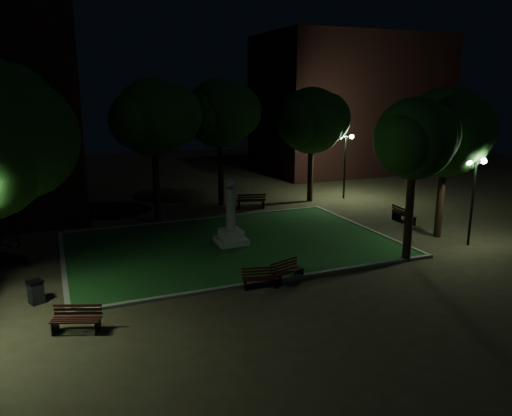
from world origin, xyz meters
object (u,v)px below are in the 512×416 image
Objects in this scene: bench_far_side at (251,201)px; bench_west_near at (77,320)px; monument at (231,226)px; bench_near_left at (260,278)px; bicycle at (5,237)px; bench_right_side at (403,215)px; trash_bin at (36,292)px; bench_near_right at (287,271)px.

bench_west_near is at bearing 63.17° from bench_far_side.
monument is at bearing 62.41° from bench_west_near.
bench_near_left is 0.80× the size of bicycle.
bench_west_near is 0.92× the size of bench_right_side.
bench_near_left is 8.01m from trash_bin.
bench_near_left is at bearing -90.87° from bicycle.
bench_right_side is at bearing 10.07° from bench_near_right.
bench_right_side is 19.36m from trash_bin.
monument reaches higher than bench_near_right.
bench_right_side is (10.37, 0.25, -0.53)m from monument.
bench_near_left is at bearing 122.70° from bench_right_side.
bench_far_side reaches higher than bench_near_left.
bench_near_right is at bearing 124.25° from bench_right_side.
bench_near_left is 6.72m from bench_west_near.
bench_near_left is 0.96× the size of bench_near_right.
bench_near_left is at bearing 30.53° from bench_west_near.
monument is 10.38m from bench_right_side.
monument reaches higher than bench_west_near.
bench_far_side is 1.05× the size of bicycle.
bench_near_right is 9.20m from trash_bin.
monument reaches higher than bench_far_side.
bench_right_side is 2.06× the size of trash_bin.
monument is at bearing 97.23° from bench_right_side.
bench_near_left is 0.91× the size of bench_west_near.
monument is 1.71× the size of bench_far_side.
trash_bin reaches higher than bench_west_near.
bench_near_left is 0.77× the size of bench_far_side.
bicycle reaches higher than bench_west_near.
bench_west_near is 0.88× the size of bicycle.
bench_west_near is (-7.91, -1.40, 0.02)m from bench_near_right.
bench_near_right is 12.20m from bench_far_side.
bench_west_near reaches higher than bench_near_left.
bench_near_right is at bearing -84.20° from monument.
monument is at bearing 77.49° from bench_near_right.
bench_west_near is at bearing 171.70° from bench_near_right.
bench_right_side is 0.92× the size of bench_far_side.
bench_far_side is at bearing 60.77° from monument.
monument is at bearing 74.18° from bench_far_side.
bench_west_near is at bearing 116.59° from bench_right_side.
bench_near_left is at bearing -12.10° from trash_bin.
bench_far_side is (11.13, 13.16, 0.07)m from bench_west_near.
trash_bin reaches higher than bench_near_right.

